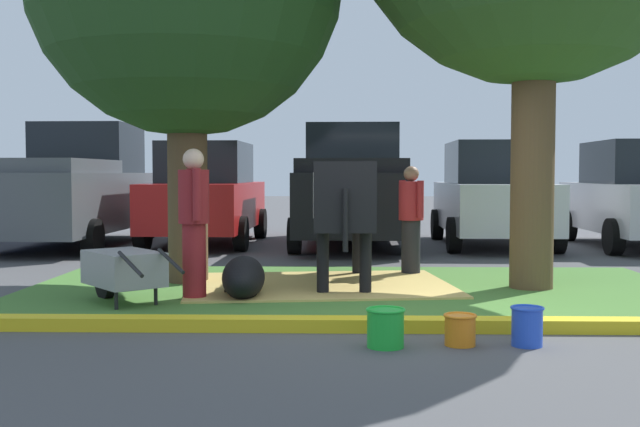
{
  "coord_description": "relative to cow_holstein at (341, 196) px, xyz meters",
  "views": [
    {
      "loc": [
        -0.61,
        -7.63,
        1.41
      ],
      "look_at": [
        -0.86,
        2.17,
        0.9
      ],
      "focal_mm": 43.41,
      "sensor_mm": 36.0,
      "label": 1
    }
  ],
  "objects": [
    {
      "name": "calf_lying",
      "position": [
        -1.11,
        -1.16,
        -0.89
      ],
      "size": [
        0.56,
        1.32,
        0.48
      ],
      "color": "black",
      "rests_on": "ground"
    },
    {
      "name": "bucket_green",
      "position": [
        0.35,
        -3.6,
        -0.96
      ],
      "size": [
        0.32,
        0.32,
        0.32
      ],
      "color": "green",
      "rests_on": "ground"
    },
    {
      "name": "bucket_blue",
      "position": [
        1.51,
        -3.52,
        -0.96
      ],
      "size": [
        0.27,
        0.27,
        0.33
      ],
      "color": "blue",
      "rests_on": "ground"
    },
    {
      "name": "ground_plane",
      "position": [
        0.59,
        -2.18,
        -1.13
      ],
      "size": [
        80.0,
        80.0,
        0.0
      ],
      "primitive_type": "plane",
      "color": "#4C4C4F"
    },
    {
      "name": "curb_yellow",
      "position": [
        0.17,
        -2.96,
        -1.07
      ],
      "size": [
        9.2,
        0.24,
        0.12
      ],
      "primitive_type": "cube",
      "color": "yellow",
      "rests_on": "ground"
    },
    {
      "name": "bucket_orange",
      "position": [
        0.96,
        -3.51,
        -0.99
      ],
      "size": [
        0.28,
        0.28,
        0.26
      ],
      "color": "orange",
      "rests_on": "ground"
    },
    {
      "name": "person_visitor_near",
      "position": [
        -1.63,
        -1.34,
        -0.22
      ],
      "size": [
        0.34,
        0.5,
        1.68
      ],
      "color": "maroon",
      "rests_on": "ground"
    },
    {
      "name": "wheelbarrow",
      "position": [
        -2.34,
        -1.65,
        -0.74
      ],
      "size": [
        1.29,
        1.41,
        0.63
      ],
      "color": "gray",
      "rests_on": "ground"
    },
    {
      "name": "cow_holstein",
      "position": [
        0.0,
        0.0,
        0.0
      ],
      "size": [
        0.77,
        3.14,
        1.58
      ],
      "color": "black",
      "rests_on": "ground"
    },
    {
      "name": "person_handler",
      "position": [
        0.96,
        0.79,
        -0.32
      ],
      "size": [
        0.34,
        0.47,
        1.51
      ],
      "color": "black",
      "rests_on": "ground"
    },
    {
      "name": "hay_bedding",
      "position": [
        -0.27,
        -0.31,
        -1.1
      ],
      "size": [
        3.47,
        2.77,
        0.04
      ],
      "primitive_type": "cube",
      "rotation": [
        0.0,
        0.0,
        0.12
      ],
      "color": "tan",
      "rests_on": "ground"
    },
    {
      "name": "sedan_silver",
      "position": [
        5.63,
        4.98,
        -0.14
      ],
      "size": [
        2.1,
        4.44,
        2.02
      ],
      "color": "silver",
      "rests_on": "ground"
    },
    {
      "name": "grass_island",
      "position": [
        0.17,
        -0.58,
        -1.12
      ],
      "size": [
        8.0,
        4.45,
        0.02
      ],
      "primitive_type": "cube",
      "color": "#477A33",
      "rests_on": "ground"
    },
    {
      "name": "sedan_red",
      "position": [
        -2.68,
        5.52,
        -0.14
      ],
      "size": [
        2.1,
        4.44,
        2.02
      ],
      "color": "red",
      "rests_on": "ground"
    },
    {
      "name": "hatchback_white",
      "position": [
        2.93,
        5.27,
        -0.14
      ],
      "size": [
        2.1,
        4.44,
        2.02
      ],
      "color": "silver",
      "rests_on": "ground"
    },
    {
      "name": "pickup_truck_black",
      "position": [
        0.23,
        5.44,
        -0.01
      ],
      "size": [
        2.31,
        5.44,
        2.42
      ],
      "color": "black",
      "rests_on": "ground"
    },
    {
      "name": "pickup_truck_maroon",
      "position": [
        -5.2,
        5.11,
        -0.01
      ],
      "size": [
        2.31,
        5.44,
        2.42
      ],
      "color": "#4C5156",
      "rests_on": "ground"
    }
  ]
}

